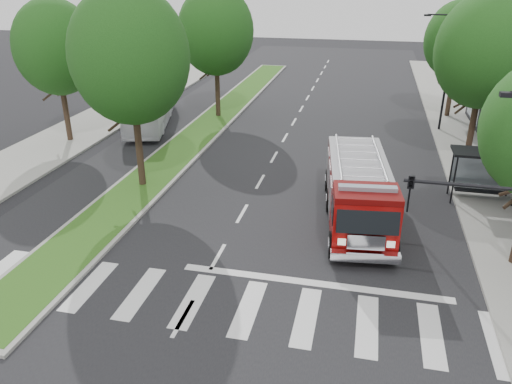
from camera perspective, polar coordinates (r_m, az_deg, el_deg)
ground at (r=20.40m, az=-4.39°, el=-7.39°), size 140.00×140.00×0.00m
sidewalk_right at (r=29.46m, az=25.88°, el=0.58°), size 5.00×80.00×0.15m
sidewalk_left at (r=34.80m, az=-22.84°, el=4.52°), size 5.00×80.00×0.15m
median at (r=37.88m, az=-5.20°, el=7.83°), size 3.00×50.00×0.15m
bus_shelter at (r=26.80m, az=24.69°, el=3.14°), size 3.20×1.60×2.61m
tree_right_mid at (r=31.45m, az=24.80°, el=14.42°), size 5.60×5.60×9.72m
tree_right_far at (r=41.30m, az=22.16°, el=15.76°), size 5.00×5.00×8.73m
tree_median_near at (r=25.55m, az=-14.22°, el=14.81°), size 5.80×5.80×10.16m
tree_median_far at (r=38.51m, az=-4.63°, el=17.86°), size 5.60×5.60×9.72m
tree_left_mid at (r=34.79m, az=-21.91°, el=15.08°), size 5.20×5.20×9.16m
streetlight_right_far at (r=37.41m, az=20.87°, el=13.12°), size 2.11×0.20×8.00m
fire_engine at (r=23.00m, az=11.59°, el=0.09°), size 3.62×9.01×3.04m
city_bus at (r=38.31m, az=-11.96°, el=9.73°), size 5.16×10.72×2.91m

